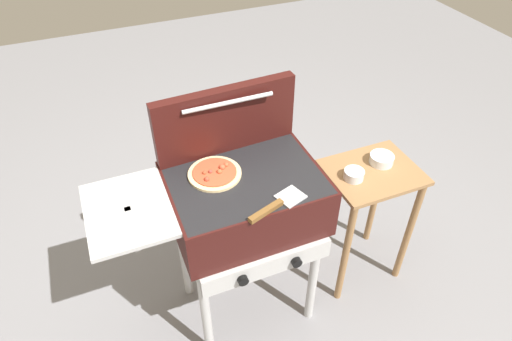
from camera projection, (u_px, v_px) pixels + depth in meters
ground_plane at (247, 302)px, 2.43m from camera, size 8.00×8.00×0.00m
grill at (243, 204)px, 1.93m from camera, size 0.96×0.53×0.90m
grill_lid_open at (226, 120)px, 1.90m from camera, size 0.63×0.09×0.30m
pizza_pepperoni at (215, 173)px, 1.85m from camera, size 0.22×0.22×0.04m
spatula at (276, 205)px, 1.71m from camera, size 0.26×0.14×0.02m
prep_table at (367, 201)px, 2.28m from camera, size 0.44×0.36×0.72m
topping_bowl_near at (354, 175)px, 2.10m from camera, size 0.10×0.10×0.04m
topping_bowl_far at (382, 159)px, 2.18m from camera, size 0.12×0.12×0.04m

